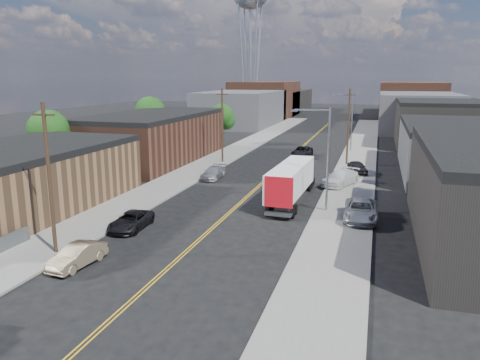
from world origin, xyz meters
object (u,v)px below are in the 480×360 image
Objects in this scene: water_tower at (250,1)px; car_right_lot_b at (340,178)px; car_left_d at (213,173)px; car_right_lot_a at (361,210)px; car_right_lot_c at (357,167)px; car_ahead_truck at (302,152)px; car_left_b at (77,256)px; semi_truck at (293,179)px; car_left_c at (131,221)px.

car_right_lot_b is at bearing -67.90° from water_tower.
car_left_d is 20.81m from car_right_lot_a.
car_right_lot_a reaches higher than car_right_lot_c.
water_tower reaches higher than car_right_lot_a.
car_ahead_truck is (23.50, -57.28, -29.89)m from water_tower.
semi_truck is at bearing 69.29° from car_left_b.
car_ahead_truck reaches higher than car_left_b.
water_tower reaches higher than car_right_lot_c.
car_left_b is 26.48m from car_left_d.
car_right_lot_b is 1.02× the size of car_ahead_truck.
car_left_c is (-0.45, 7.44, -0.03)m from car_left_b.
semi_truck reaches higher than car_left_c.
car_left_d is at bearing -77.92° from water_tower.
semi_truck is at bearing 45.95° from car_left_c.
car_left_b is 1.00× the size of car_right_lot_c.
car_left_d is at bearing -111.13° from car_ahead_truck.
car_left_d is (-0.47, 26.48, -0.01)m from car_left_b.
car_left_c is 23.91m from car_right_lot_b.
car_ahead_truck is (-9.50, 29.73, -0.19)m from car_right_lot_a.
semi_truck is 22.15m from car_left_b.
car_right_lot_b reaches higher than car_ahead_truck.
car_right_lot_c is (15.34, 33.58, 0.18)m from car_left_b.
car_left_b is at bearing -97.25° from car_ahead_truck.
car_left_c is at bearing 99.65° from car_left_b.
car_right_lot_a reaches higher than car_left_c.
car_left_c is 0.86× the size of car_right_lot_b.
water_tower is 99.97m from car_left_c.
water_tower is at bearing 96.85° from car_right_lot_c.
car_right_lot_b reaches higher than car_left_b.
car_right_lot_a is 1.03× the size of car_right_lot_b.
car_left_c is at bearing -159.35° from car_right_lot_a.
car_left_d is (16.04, -74.96, -29.96)m from water_tower.
car_right_lot_b is 7.16m from car_right_lot_c.
car_left_d is 14.37m from car_right_lot_b.
car_right_lot_a is at bearing -37.10° from semi_truck.
semi_truck reaches higher than car_left_d.
water_tower is 82.30m from car_left_d.
car_left_c is at bearing -80.31° from water_tower.
car_right_lot_a is 31.21m from car_ahead_truck.
car_left_b is at bearing -140.59° from car_right_lot_a.
car_left_c is 19.04m from car_left_d.
car_right_lot_c reaches higher than car_ahead_truck.
car_right_lot_a is 12.41m from car_right_lot_b.
car_left_c is 30.54m from car_right_lot_c.
car_right_lot_a is at bearing -69.23° from water_tower.
car_right_lot_a is at bearing 18.73° from car_left_c.
car_left_b is 29.98m from car_right_lot_b.
car_right_lot_a is at bearing -34.51° from car_left_d.
car_left_c is 37.47m from car_ahead_truck.
car_ahead_truck is at bearing -67.69° from water_tower.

